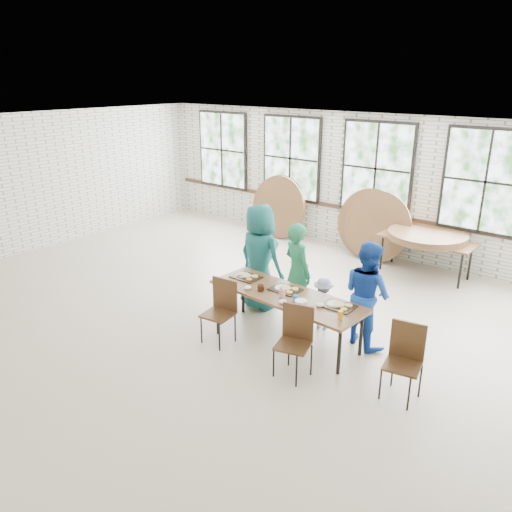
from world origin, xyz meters
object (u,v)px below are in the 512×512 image
at_px(chair_near_right, 296,335).
at_px(dining_table, 286,297).
at_px(storage_table, 427,241).
at_px(chair_near_left, 222,305).

bearing_deg(chair_near_right, dining_table, 117.53).
height_order(dining_table, storage_table, same).
bearing_deg(chair_near_left, chair_near_right, -9.41).
height_order(chair_near_left, chair_near_right, same).
relative_size(dining_table, storage_table, 1.35).
distance_m(dining_table, chair_near_right, 0.89).
xyz_separation_m(dining_table, chair_near_left, (-0.73, -0.59, -0.13)).
height_order(dining_table, chair_near_left, chair_near_left).
bearing_deg(chair_near_left, dining_table, 31.31).
relative_size(dining_table, chair_near_right, 2.57).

